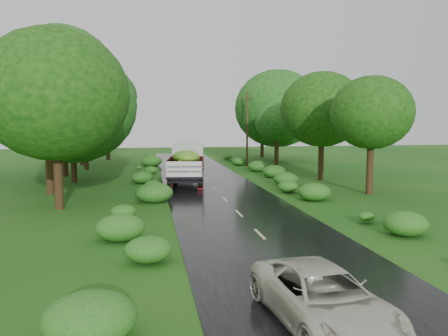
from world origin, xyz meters
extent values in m
plane|color=#114A10|center=(0.00, 0.00, 0.00)|extent=(120.00, 120.00, 0.00)
cube|color=black|center=(0.00, 5.00, 0.01)|extent=(6.50, 80.00, 0.02)
cube|color=#BFB78C|center=(0.00, -8.00, 0.02)|extent=(0.12, 1.60, 0.00)
cube|color=#BFB78C|center=(0.00, -4.00, 0.02)|extent=(0.12, 1.60, 0.00)
cube|color=#BFB78C|center=(0.00, 0.00, 0.02)|extent=(0.12, 1.60, 0.00)
cube|color=#BFB78C|center=(0.00, 4.00, 0.02)|extent=(0.12, 1.60, 0.00)
cube|color=#BFB78C|center=(0.00, 8.00, 0.02)|extent=(0.12, 1.60, 0.00)
cube|color=#BFB78C|center=(0.00, 12.00, 0.02)|extent=(0.12, 1.60, 0.00)
cube|color=#BFB78C|center=(0.00, 16.00, 0.02)|extent=(0.12, 1.60, 0.00)
cube|color=#BFB78C|center=(0.00, 20.00, 0.02)|extent=(0.12, 1.60, 0.00)
cube|color=#BFB78C|center=(0.00, 24.00, 0.02)|extent=(0.12, 1.60, 0.00)
cube|color=#BFB78C|center=(0.00, 28.00, 0.02)|extent=(0.12, 1.60, 0.00)
cube|color=#BFB78C|center=(0.00, 32.00, 0.02)|extent=(0.12, 1.60, 0.00)
cube|color=#BFB78C|center=(0.00, 36.00, 0.02)|extent=(0.12, 1.60, 0.00)
cube|color=#BFB78C|center=(0.00, 40.00, 0.02)|extent=(0.12, 1.60, 0.00)
cube|color=black|center=(-1.61, 14.22, 0.67)|extent=(2.56, 6.00, 0.29)
cylinder|color=black|center=(-2.31, 16.45, 0.52)|extent=(0.43, 1.06, 1.03)
cylinder|color=black|center=(-0.33, 16.18, 0.52)|extent=(0.43, 1.06, 1.03)
cylinder|color=black|center=(-2.78, 13.05, 0.52)|extent=(0.43, 1.06, 1.03)
cylinder|color=black|center=(-0.80, 12.78, 0.52)|extent=(0.43, 1.06, 1.03)
cylinder|color=black|center=(-2.93, 12.00, 0.52)|extent=(0.43, 1.06, 1.03)
cylinder|color=black|center=(-0.94, 11.73, 0.52)|extent=(0.43, 1.06, 1.03)
cube|color=#690E09|center=(-2.97, 11.66, 0.29)|extent=(0.35, 0.09, 0.46)
cube|color=#690E09|center=(-0.99, 11.38, 0.29)|extent=(0.35, 0.09, 0.46)
cube|color=silver|center=(-1.29, 16.52, 1.80)|extent=(2.52, 2.25, 1.96)
cube|color=black|center=(-1.76, 13.15, 0.90)|extent=(2.96, 4.72, 0.17)
cube|color=#410B0E|center=(-2.89, 13.31, 1.47)|extent=(0.69, 4.41, 0.98)
cube|color=#410B0E|center=(-0.62, 12.99, 1.47)|extent=(0.69, 4.41, 0.98)
cube|color=#410B0E|center=(-1.46, 15.31, 1.47)|extent=(2.36, 0.41, 0.98)
cube|color=silver|center=(-2.05, 10.99, 1.47)|extent=(2.36, 0.41, 0.98)
ellipsoid|color=#43991B|center=(-1.76, 13.15, 2.09)|extent=(2.48, 3.96, 1.03)
cube|color=black|center=(-0.78, 24.74, 0.61)|extent=(2.01, 5.42, 0.26)
cylinder|color=black|center=(-1.56, 26.74, 0.47)|extent=(0.33, 0.96, 0.94)
cylinder|color=black|center=(0.27, 26.60, 0.47)|extent=(0.33, 0.96, 0.94)
cylinder|color=black|center=(-1.78, 23.60, 0.47)|extent=(0.33, 0.96, 0.94)
cylinder|color=black|center=(0.04, 23.47, 0.47)|extent=(0.33, 0.96, 0.94)
cylinder|color=black|center=(-1.85, 22.64, 0.47)|extent=(0.33, 0.96, 0.94)
cylinder|color=black|center=(-0.03, 22.50, 0.47)|extent=(0.33, 0.96, 0.94)
cube|color=#690E09|center=(-1.88, 22.32, 0.26)|extent=(0.32, 0.06, 0.43)
cube|color=#690E09|center=(-0.05, 22.18, 0.26)|extent=(0.32, 0.06, 0.43)
cube|color=silver|center=(-0.63, 26.86, 1.64)|extent=(2.21, 1.94, 1.79)
cube|color=black|center=(-0.85, 23.75, 0.82)|extent=(2.46, 4.21, 0.15)
cube|color=navy|center=(-1.90, 23.83, 1.35)|extent=(0.37, 4.06, 0.90)
cube|color=navy|center=(0.19, 23.67, 1.35)|extent=(0.37, 4.06, 0.90)
cube|color=navy|center=(-0.71, 25.74, 1.35)|extent=(2.17, 0.23, 0.90)
cube|color=silver|center=(-1.00, 21.76, 1.35)|extent=(2.17, 0.23, 0.90)
ellipsoid|color=#43991B|center=(-0.85, 23.75, 1.91)|extent=(2.07, 3.54, 0.94)
imported|color=beige|center=(-0.63, -7.78, 0.64)|extent=(2.47, 4.65, 1.24)
cylinder|color=#382616|center=(5.62, 26.59, 3.71)|extent=(0.27, 0.27, 7.42)
cube|color=#382616|center=(5.62, 26.59, 6.86)|extent=(1.22, 0.63, 0.09)
cylinder|color=black|center=(-8.84, 6.73, 3.30)|extent=(0.44, 0.44, 6.61)
ellipsoid|color=#0C3C0B|center=(-8.84, 6.73, 5.81)|extent=(3.84, 3.84, 3.46)
cylinder|color=black|center=(-10.26, 11.57, 3.96)|extent=(0.47, 0.47, 7.92)
ellipsoid|color=#0C3C0B|center=(-10.26, 11.57, 6.97)|extent=(3.69, 3.69, 3.32)
cylinder|color=black|center=(-9.68, 16.85, 3.20)|extent=(0.43, 0.43, 6.41)
ellipsoid|color=#0C3C0B|center=(-9.68, 16.85, 5.64)|extent=(4.32, 4.32, 3.89)
cylinder|color=black|center=(-11.00, 20.79, 4.68)|extent=(0.50, 0.50, 9.37)
ellipsoid|color=#0C3C0B|center=(-11.00, 20.79, 8.24)|extent=(4.16, 4.16, 3.74)
cylinder|color=black|center=(-9.99, 25.87, 3.54)|extent=(0.45, 0.45, 7.07)
ellipsoid|color=#0C3C0B|center=(-9.99, 25.87, 6.22)|extent=(3.40, 3.40, 3.06)
cylinder|color=black|center=(-10.98, 30.38, 4.46)|extent=(0.49, 0.49, 8.91)
ellipsoid|color=#0C3C0B|center=(-10.98, 30.38, 7.84)|extent=(4.05, 4.05, 3.64)
cylinder|color=black|center=(-8.88, 36.31, 4.21)|extent=(0.48, 0.48, 8.42)
ellipsoid|color=#0C3C0B|center=(-8.88, 36.31, 7.41)|extent=(3.74, 3.74, 3.37)
cylinder|color=black|center=(9.13, 8.25, 2.85)|extent=(0.42, 0.42, 5.70)
ellipsoid|color=#124B14|center=(9.13, 8.25, 5.02)|extent=(3.15, 3.15, 2.84)
cylinder|color=black|center=(8.78, 15.07, 3.07)|extent=(0.43, 0.43, 6.13)
ellipsoid|color=#124B14|center=(8.78, 15.07, 5.39)|extent=(3.56, 3.56, 3.21)
cylinder|color=black|center=(7.39, 22.19, 2.53)|extent=(0.40, 0.40, 5.06)
ellipsoid|color=#124B14|center=(7.39, 22.19, 4.46)|extent=(2.83, 2.83, 2.55)
cylinder|color=black|center=(9.77, 29.91, 3.35)|extent=(0.44, 0.44, 6.70)
ellipsoid|color=#124B14|center=(9.77, 29.91, 5.89)|extent=(4.33, 4.33, 3.90)
cylinder|color=black|center=(9.89, 36.62, 3.41)|extent=(0.44, 0.44, 6.81)
ellipsoid|color=#124B14|center=(9.89, 36.62, 6.00)|extent=(3.67, 3.67, 3.30)
camera|label=1|loc=(-4.35, -16.44, 4.46)|focal=35.00mm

